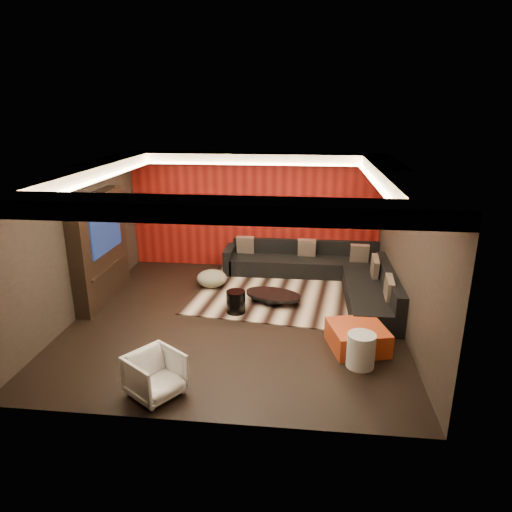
# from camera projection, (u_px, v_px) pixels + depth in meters

# --- Properties ---
(floor) EXTENTS (6.00, 6.00, 0.02)m
(floor) POSITION_uv_depth(u_px,v_px,m) (237.00, 318.00, 8.62)
(floor) COLOR black
(floor) RESTS_ON ground
(ceiling) EXTENTS (6.00, 6.00, 0.02)m
(ceiling) POSITION_uv_depth(u_px,v_px,m) (235.00, 168.00, 7.74)
(ceiling) COLOR silver
(ceiling) RESTS_ON ground
(wall_back) EXTENTS (6.00, 0.02, 2.80)m
(wall_back) POSITION_uv_depth(u_px,v_px,m) (255.00, 211.00, 11.02)
(wall_back) COLOR black
(wall_back) RESTS_ON ground
(wall_left) EXTENTS (0.02, 6.00, 2.80)m
(wall_left) POSITION_uv_depth(u_px,v_px,m) (76.00, 242.00, 8.49)
(wall_left) COLOR black
(wall_left) RESTS_ON ground
(wall_right) EXTENTS (0.02, 6.00, 2.80)m
(wall_right) POSITION_uv_depth(u_px,v_px,m) (408.00, 253.00, 7.86)
(wall_right) COLOR black
(wall_right) RESTS_ON ground
(red_feature_wall) EXTENTS (5.98, 0.05, 2.78)m
(red_feature_wall) POSITION_uv_depth(u_px,v_px,m) (254.00, 211.00, 10.98)
(red_feature_wall) COLOR #6B0C0A
(red_feature_wall) RESTS_ON ground
(soffit_back) EXTENTS (6.00, 0.60, 0.22)m
(soffit_back) POSITION_uv_depth(u_px,v_px,m) (253.00, 158.00, 10.32)
(soffit_back) COLOR silver
(soffit_back) RESTS_ON ground
(soffit_front) EXTENTS (6.00, 0.60, 0.22)m
(soffit_front) POSITION_uv_depth(u_px,v_px,m) (198.00, 209.00, 5.22)
(soffit_front) COLOR silver
(soffit_front) RESTS_ON ground
(soffit_left) EXTENTS (0.60, 4.80, 0.22)m
(soffit_left) POSITION_uv_depth(u_px,v_px,m) (84.00, 173.00, 8.05)
(soffit_left) COLOR silver
(soffit_left) RESTS_ON ground
(soffit_right) EXTENTS (0.60, 4.80, 0.22)m
(soffit_right) POSITION_uv_depth(u_px,v_px,m) (397.00, 178.00, 7.49)
(soffit_right) COLOR silver
(soffit_right) RESTS_ON ground
(cove_back) EXTENTS (4.80, 0.08, 0.04)m
(cove_back) POSITION_uv_depth(u_px,v_px,m) (251.00, 164.00, 10.03)
(cove_back) COLOR #FFD899
(cove_back) RESTS_ON ground
(cove_front) EXTENTS (4.80, 0.08, 0.04)m
(cove_front) POSITION_uv_depth(u_px,v_px,m) (205.00, 210.00, 5.57)
(cove_front) COLOR #FFD899
(cove_front) RESTS_ON ground
(cove_left) EXTENTS (0.08, 4.80, 0.04)m
(cove_left) POSITION_uv_depth(u_px,v_px,m) (103.00, 178.00, 8.05)
(cove_left) COLOR #FFD899
(cove_left) RESTS_ON ground
(cove_right) EXTENTS (0.08, 4.80, 0.04)m
(cove_right) POSITION_uv_depth(u_px,v_px,m) (375.00, 183.00, 7.55)
(cove_right) COLOR #FFD899
(cove_right) RESTS_ON ground
(tv_surround) EXTENTS (0.30, 2.00, 2.20)m
(tv_surround) POSITION_uv_depth(u_px,v_px,m) (100.00, 248.00, 9.13)
(tv_surround) COLOR black
(tv_surround) RESTS_ON ground
(tv_screen) EXTENTS (0.04, 1.30, 0.80)m
(tv_screen) POSITION_uv_depth(u_px,v_px,m) (106.00, 232.00, 9.01)
(tv_screen) COLOR black
(tv_screen) RESTS_ON ground
(tv_shelf) EXTENTS (0.04, 1.60, 0.04)m
(tv_shelf) POSITION_uv_depth(u_px,v_px,m) (110.00, 267.00, 9.24)
(tv_shelf) COLOR black
(tv_shelf) RESTS_ON ground
(rug) EXTENTS (4.33, 3.46, 0.02)m
(rug) POSITION_uv_depth(u_px,v_px,m) (291.00, 294.00, 9.71)
(rug) COLOR beige
(rug) RESTS_ON floor
(coffee_table) EXTENTS (1.45, 1.45, 0.19)m
(coffee_table) POSITION_uv_depth(u_px,v_px,m) (273.00, 298.00, 9.22)
(coffee_table) COLOR black
(coffee_table) RESTS_ON rug
(drum_stool) EXTENTS (0.48, 0.48, 0.43)m
(drum_stool) POSITION_uv_depth(u_px,v_px,m) (236.00, 302.00, 8.75)
(drum_stool) COLOR black
(drum_stool) RESTS_ON rug
(striped_pouf) EXTENTS (0.82, 0.82, 0.36)m
(striped_pouf) POSITION_uv_depth(u_px,v_px,m) (212.00, 278.00, 10.03)
(striped_pouf) COLOR beige
(striped_pouf) RESTS_ON rug
(white_side_table) EXTENTS (0.56, 0.56, 0.54)m
(white_side_table) POSITION_uv_depth(u_px,v_px,m) (361.00, 350.00, 6.95)
(white_side_table) COLOR silver
(white_side_table) RESTS_ON floor
(orange_ottoman) EXTENTS (1.06, 1.06, 0.39)m
(orange_ottoman) POSITION_uv_depth(u_px,v_px,m) (357.00, 337.00, 7.50)
(orange_ottoman) COLOR #9E3C14
(orange_ottoman) RESTS_ON floor
(armchair) EXTENTS (0.94, 0.94, 0.62)m
(armchair) POSITION_uv_depth(u_px,v_px,m) (155.00, 375.00, 6.24)
(armchair) COLOR white
(armchair) RESTS_ON floor
(sectional_sofa) EXTENTS (3.65, 3.50, 0.75)m
(sectional_sofa) POSITION_uv_depth(u_px,v_px,m) (326.00, 274.00, 10.11)
(sectional_sofa) COLOR black
(sectional_sofa) RESTS_ON floor
(throw_pillows) EXTENTS (3.27, 2.82, 0.50)m
(throw_pillows) POSITION_uv_depth(u_px,v_px,m) (331.00, 259.00, 10.02)
(throw_pillows) COLOR tan
(throw_pillows) RESTS_ON sectional_sofa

